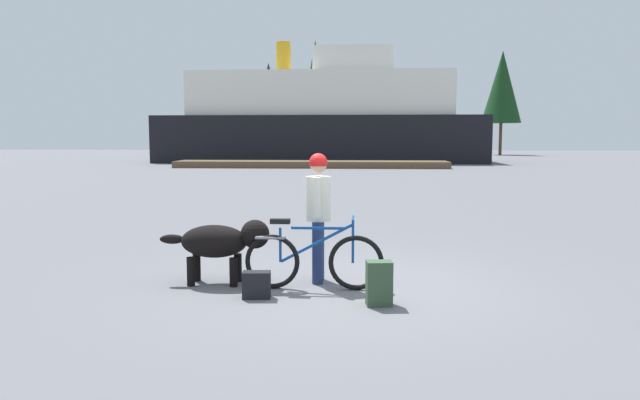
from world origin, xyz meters
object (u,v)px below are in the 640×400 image
Objects in this scene: handbag_pannier at (257,285)px; ferry_boat at (323,120)px; person_cyclist at (318,206)px; dog at (222,242)px; backpack at (379,283)px; bicycle at (313,260)px.

handbag_pannier is 39.01m from ferry_boat.
handbag_pannier is at bearing -87.30° from ferry_boat.
dog is at bearing -170.69° from person_cyclist.
dog is (-1.21, -0.20, -0.44)m from person_cyclist.
ferry_boat reaches higher than dog.
backpack reaches higher than handbag_pannier.
person_cyclist is 3.33× the size of backpack.
person_cyclist is 5.16× the size of handbag_pannier.
bicycle is 38.59m from ferry_boat.
backpack is at bearing -53.96° from person_cyclist.
bicycle is at bearing 35.54° from handbag_pannier.
person_cyclist is at bearing 126.04° from backpack.
bicycle is 5.30× the size of handbag_pannier.
dog is 4.39× the size of handbag_pannier.
backpack is (0.79, -0.64, -0.12)m from bicycle.
person_cyclist is 1.47m from backpack.
dog is 0.93m from handbag_pannier.
dog is at bearing 170.56° from bicycle.
bicycle is at bearing -95.62° from person_cyclist.
person_cyclist is 0.07× the size of ferry_boat.
dog is 38.33m from ferry_boat.
ferry_boat is (-1.84, 38.85, 3.04)m from handbag_pannier.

